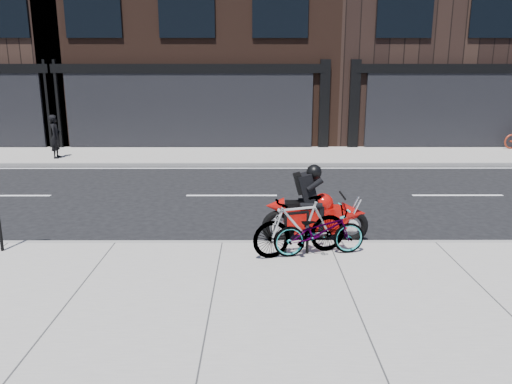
{
  "coord_description": "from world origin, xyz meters",
  "views": [
    {
      "loc": [
        0.61,
        -10.79,
        3.32
      ],
      "look_at": [
        0.64,
        -1.18,
        0.9
      ],
      "focal_mm": 35.0,
      "sensor_mm": 36.0,
      "label": 1
    }
  ],
  "objects_px": {
    "bike_rack": "(297,229)",
    "pedestrian": "(55,137)",
    "bicycle_rear": "(300,226)",
    "motorcycle": "(320,211)",
    "bicycle_front": "(319,231)"
  },
  "relations": [
    {
      "from": "bike_rack",
      "to": "bicycle_rear",
      "type": "xyz_separation_m",
      "value": [
        0.06,
        0.0,
        0.06
      ]
    },
    {
      "from": "bicycle_front",
      "to": "motorcycle",
      "type": "height_order",
      "value": "motorcycle"
    },
    {
      "from": "motorcycle",
      "to": "pedestrian",
      "type": "xyz_separation_m",
      "value": [
        -8.37,
        8.54,
        0.27
      ]
    },
    {
      "from": "bike_rack",
      "to": "pedestrian",
      "type": "bearing_deg",
      "value": 129.38
    },
    {
      "from": "bike_rack",
      "to": "bicycle_front",
      "type": "height_order",
      "value": "bicycle_front"
    },
    {
      "from": "bicycle_rear",
      "to": "motorcycle",
      "type": "bearing_deg",
      "value": 136.28
    },
    {
      "from": "bicycle_front",
      "to": "motorcycle",
      "type": "xyz_separation_m",
      "value": [
        0.14,
        1.0,
        0.07
      ]
    },
    {
      "from": "pedestrian",
      "to": "bicycle_rear",
      "type": "bearing_deg",
      "value": -145.38
    },
    {
      "from": "bicycle_rear",
      "to": "bicycle_front",
      "type": "bearing_deg",
      "value": 71.4
    },
    {
      "from": "bike_rack",
      "to": "bicycle_front",
      "type": "relative_size",
      "value": 0.48
    },
    {
      "from": "bike_rack",
      "to": "motorcycle",
      "type": "relative_size",
      "value": 0.38
    },
    {
      "from": "bicycle_front",
      "to": "pedestrian",
      "type": "xyz_separation_m",
      "value": [
        -8.23,
        9.54,
        0.34
      ]
    },
    {
      "from": "bicycle_rear",
      "to": "bike_rack",
      "type": "bearing_deg",
      "value": -108.6
    },
    {
      "from": "pedestrian",
      "to": "motorcycle",
      "type": "bearing_deg",
      "value": -140.58
    },
    {
      "from": "bicycle_rear",
      "to": "motorcycle",
      "type": "distance_m",
      "value": 1.11
    }
  ]
}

